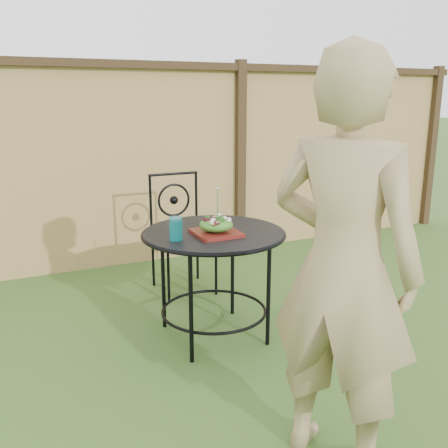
# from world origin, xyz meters

# --- Properties ---
(ground) EXTENTS (60.00, 60.00, 0.00)m
(ground) POSITION_xyz_m (0.00, 0.00, 0.00)
(ground) COLOR #214416
(ground) RESTS_ON ground
(fence) EXTENTS (8.00, 0.12, 1.90)m
(fence) POSITION_xyz_m (-0.00, 2.19, 0.95)
(fence) COLOR tan
(fence) RESTS_ON ground
(patio_table) EXTENTS (0.92, 0.92, 0.72)m
(patio_table) POSITION_xyz_m (0.27, 0.47, 0.59)
(patio_table) COLOR black
(patio_table) RESTS_ON ground
(patio_chair) EXTENTS (0.46, 0.46, 0.95)m
(patio_chair) POSITION_xyz_m (0.37, 1.37, 0.50)
(patio_chair) COLOR black
(patio_chair) RESTS_ON ground
(diner) EXTENTS (0.68, 0.77, 1.76)m
(diner) POSITION_xyz_m (0.29, -0.80, 0.88)
(diner) COLOR #9F855A
(diner) RESTS_ON ground
(salad_plate) EXTENTS (0.27, 0.27, 0.02)m
(salad_plate) POSITION_xyz_m (0.25, 0.39, 0.74)
(salad_plate) COLOR #4B0A13
(salad_plate) RESTS_ON patio_table
(salad) EXTENTS (0.21, 0.21, 0.08)m
(salad) POSITION_xyz_m (0.25, 0.39, 0.79)
(salad) COLOR #235614
(salad) RESTS_ON salad_plate
(fork) EXTENTS (0.01, 0.01, 0.18)m
(fork) POSITION_xyz_m (0.26, 0.39, 0.92)
(fork) COLOR silver
(fork) RESTS_ON salad
(drinking_glass) EXTENTS (0.08, 0.08, 0.14)m
(drinking_glass) POSITION_xyz_m (-0.01, 0.38, 0.79)
(drinking_glass) COLOR #0B7A85
(drinking_glass) RESTS_ON patio_table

